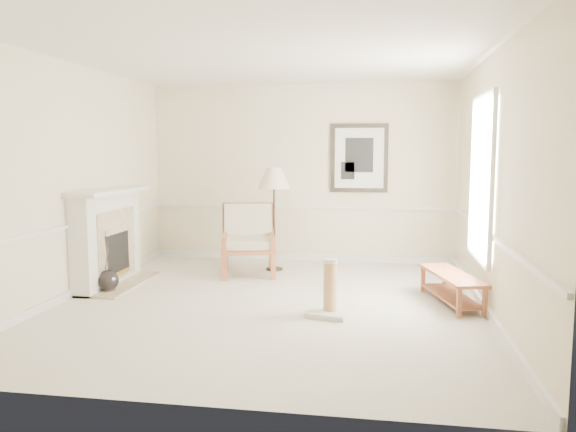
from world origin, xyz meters
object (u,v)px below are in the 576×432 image
object	(u,v)px
floor_lamp	(274,181)
bench	(452,283)
floor_vase	(108,281)
scratching_post	(330,298)
armchair	(248,236)

from	to	relation	value
floor_lamp	bench	world-z (taller)	floor_lamp
floor_vase	scratching_post	bearing A→B (deg)	-10.54
bench	scratching_post	bearing A→B (deg)	-152.75
armchair	scratching_post	bearing A→B (deg)	-68.60
floor_vase	bench	world-z (taller)	floor_vase
floor_lamp	scratching_post	world-z (taller)	floor_lamp
armchair	bench	world-z (taller)	armchair
bench	scratching_post	distance (m)	1.57
armchair	bench	xyz separation A→B (m)	(2.78, -1.25, -0.31)
floor_vase	armchair	size ratio (longest dim) A/B	0.79
floor_vase	armchair	bearing A→B (deg)	43.11
floor_vase	scratching_post	xyz separation A→B (m)	(2.91, -0.54, 0.05)
floor_vase	bench	xyz separation A→B (m)	(4.30, 0.18, 0.10)
armchair	scratching_post	xyz separation A→B (m)	(1.39, -1.97, -0.36)
floor_lamp	bench	size ratio (longest dim) A/B	1.17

